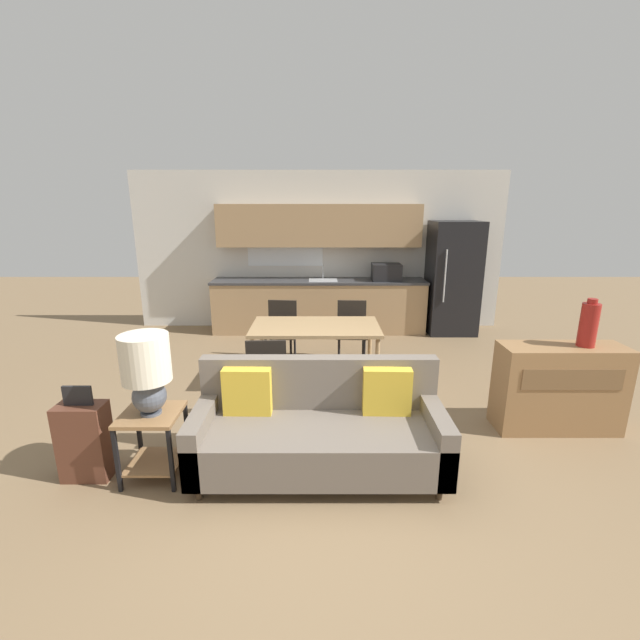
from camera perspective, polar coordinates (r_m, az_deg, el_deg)
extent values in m
plane|color=#7F6647|center=(3.62, -0.13, -21.22)|extent=(20.00, 20.00, 0.00)
cube|color=silver|center=(7.58, 0.06, 9.17)|extent=(6.40, 0.06, 2.70)
cube|color=white|center=(7.55, -4.50, 10.71)|extent=(1.31, 0.01, 0.92)
cube|color=tan|center=(7.41, 0.05, 1.79)|extent=(3.60, 0.62, 0.86)
cube|color=#38383A|center=(7.31, 0.05, 5.22)|extent=(3.63, 0.65, 0.04)
cube|color=#B2B5B7|center=(7.26, 0.60, 5.32)|extent=(0.48, 0.36, 0.01)
cylinder|color=#B7BABC|center=(7.41, 0.59, 6.45)|extent=(0.02, 0.02, 0.24)
cube|color=tan|center=(7.35, 0.06, 12.49)|extent=(3.42, 0.34, 0.70)
cube|color=black|center=(7.32, 9.02, 6.32)|extent=(0.48, 0.36, 0.28)
cube|color=black|center=(7.58, 17.45, 5.35)|extent=(0.79, 0.70, 1.88)
cylinder|color=silver|center=(7.15, 16.53, 5.62)|extent=(0.02, 0.02, 0.85)
cube|color=tan|center=(5.12, -0.43, -0.93)|extent=(1.53, 0.85, 0.04)
cylinder|color=tan|center=(4.95, -8.69, -6.25)|extent=(0.05, 0.05, 0.71)
cylinder|color=tan|center=(4.93, 7.78, -6.29)|extent=(0.05, 0.05, 0.71)
cylinder|color=tan|center=(5.63, -7.58, -3.53)|extent=(0.05, 0.05, 0.71)
cylinder|color=tan|center=(5.62, 6.83, -3.55)|extent=(0.05, 0.05, 0.71)
cylinder|color=#3D2D1E|center=(3.59, -15.70, -21.28)|extent=(0.05, 0.05, 0.10)
cylinder|color=#3D2D1E|center=(3.58, 15.76, -21.34)|extent=(0.05, 0.05, 0.10)
cylinder|color=#3D2D1E|center=(4.10, -13.24, -16.05)|extent=(0.05, 0.05, 0.10)
cylinder|color=#3D2D1E|center=(4.10, 13.35, -16.09)|extent=(0.05, 0.05, 0.10)
cube|color=#6B6056|center=(3.61, 0.03, -16.19)|extent=(2.01, 0.80, 0.34)
cube|color=#6B6056|center=(3.79, 0.05, -10.63)|extent=(2.01, 0.14, 0.80)
cube|color=#6B6056|center=(3.70, -15.14, -14.71)|extent=(0.14, 0.80, 0.48)
cube|color=#6B6056|center=(3.69, 15.23, -14.75)|extent=(0.14, 0.80, 0.48)
cube|color=gold|center=(3.66, -9.51, -9.37)|extent=(0.40, 0.13, 0.40)
cube|color=gold|center=(3.65, 9.10, -9.41)|extent=(0.40, 0.13, 0.40)
cube|color=olive|center=(3.70, -21.48, -11.61)|extent=(0.45, 0.45, 0.03)
cube|color=olive|center=(3.90, -20.85, -17.18)|extent=(0.41, 0.41, 0.02)
cube|color=black|center=(3.75, -25.27, -16.58)|extent=(0.03, 0.03, 0.53)
cube|color=black|center=(3.60, -19.07, -17.30)|extent=(0.03, 0.03, 0.53)
cube|color=black|center=(4.07, -22.80, -13.67)|extent=(0.03, 0.03, 0.53)
cube|color=black|center=(3.93, -17.10, -14.16)|extent=(0.03, 0.03, 0.53)
cylinder|color=#4C515B|center=(3.68, -21.40, -11.35)|extent=(0.16, 0.16, 0.02)
sphere|color=#4C515B|center=(3.62, -21.62, -9.37)|extent=(0.26, 0.26, 0.26)
cylinder|color=beige|center=(3.51, -22.11, -4.70)|extent=(0.37, 0.37, 0.37)
cube|color=olive|center=(4.79, 29.37, -7.93)|extent=(1.17, 0.40, 0.86)
cube|color=brown|center=(4.57, 30.85, -6.90)|extent=(0.93, 0.01, 0.21)
cylinder|color=maroon|center=(4.70, 32.37, -0.60)|extent=(0.16, 0.16, 0.41)
cylinder|color=maroon|center=(4.65, 32.76, 2.10)|extent=(0.09, 0.09, 0.05)
cube|color=black|center=(4.56, -6.73, -7.09)|extent=(0.44, 0.44, 0.04)
cube|color=black|center=(4.29, -7.00, -5.32)|extent=(0.40, 0.05, 0.41)
cylinder|color=black|center=(4.79, -4.45, -8.80)|extent=(0.03, 0.03, 0.41)
cylinder|color=black|center=(4.81, -8.54, -8.80)|extent=(0.03, 0.03, 0.41)
cylinder|color=black|center=(4.48, -4.59, -10.57)|extent=(0.03, 0.03, 0.41)
cylinder|color=black|center=(4.51, -8.98, -10.55)|extent=(0.03, 0.03, 0.41)
cube|color=black|center=(5.89, -5.11, -1.83)|extent=(0.46, 0.46, 0.04)
cube|color=black|center=(6.01, -4.82, 0.75)|extent=(0.40, 0.07, 0.41)
cylinder|color=black|center=(5.84, -7.02, -4.37)|extent=(0.03, 0.03, 0.41)
cylinder|color=black|center=(5.77, -3.71, -4.51)|extent=(0.03, 0.03, 0.41)
cylinder|color=black|center=(6.15, -6.33, -3.32)|extent=(0.03, 0.03, 0.41)
cylinder|color=black|center=(6.09, -3.19, -3.44)|extent=(0.03, 0.03, 0.41)
cube|color=black|center=(5.87, 4.42, -1.88)|extent=(0.44, 0.44, 0.04)
cube|color=black|center=(6.00, 4.44, 0.71)|extent=(0.40, 0.05, 0.41)
cylinder|color=black|center=(5.78, 2.71, -4.48)|extent=(0.03, 0.03, 0.41)
cylinder|color=black|center=(5.79, 6.09, -4.52)|extent=(0.03, 0.03, 0.41)
cylinder|color=black|center=(6.10, 2.76, -3.40)|extent=(0.03, 0.03, 0.41)
cylinder|color=black|center=(6.11, 5.95, -3.45)|extent=(0.03, 0.03, 0.41)
cube|color=brown|center=(4.01, -28.68, -13.97)|extent=(0.37, 0.22, 0.64)
cube|color=black|center=(3.85, -29.43, -8.74)|extent=(0.22, 0.02, 0.16)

